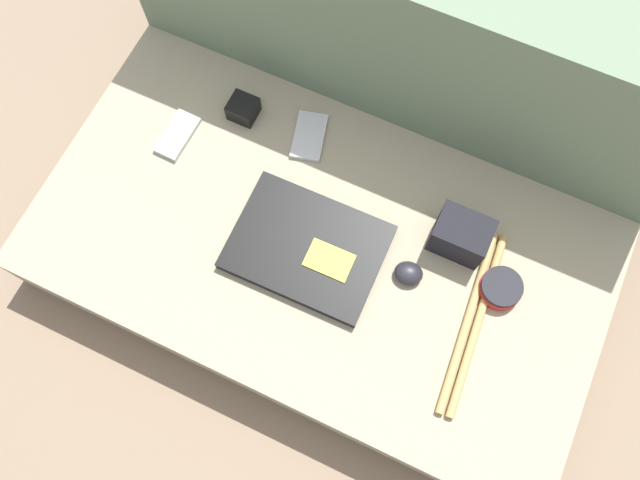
# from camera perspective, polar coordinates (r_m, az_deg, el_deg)

# --- Properties ---
(ground_plane) EXTENTS (8.00, 8.00, 0.00)m
(ground_plane) POSITION_cam_1_polar(r_m,az_deg,el_deg) (1.39, 0.00, -2.26)
(ground_plane) COLOR #7A6651
(couch_seat) EXTENTS (1.14, 0.62, 0.15)m
(couch_seat) POSITION_cam_1_polar(r_m,az_deg,el_deg) (1.32, 0.00, -1.33)
(couch_seat) COLOR gray
(couch_seat) RESTS_ON ground_plane
(couch_backrest) EXTENTS (1.14, 0.20, 0.53)m
(couch_backrest) POSITION_cam_1_polar(r_m,az_deg,el_deg) (1.33, 7.83, 16.76)
(couch_backrest) COLOR #60755B
(couch_backrest) RESTS_ON ground_plane
(laptop) EXTENTS (0.30, 0.22, 0.03)m
(laptop) POSITION_cam_1_polar(r_m,az_deg,el_deg) (1.23, -1.15, -0.66)
(laptop) COLOR black
(laptop) RESTS_ON couch_seat
(computer_mouse) EXTENTS (0.06, 0.06, 0.03)m
(computer_mouse) POSITION_cam_1_polar(r_m,az_deg,el_deg) (1.22, 8.10, -3.02)
(computer_mouse) COLOR black
(computer_mouse) RESTS_ON couch_seat
(speaker_puck) EXTENTS (0.08, 0.08, 0.03)m
(speaker_puck) POSITION_cam_1_polar(r_m,az_deg,el_deg) (1.25, 16.17, -4.24)
(speaker_puck) COLOR red
(speaker_puck) RESTS_ON couch_seat
(phone_silver) EXTENTS (0.09, 0.12, 0.01)m
(phone_silver) POSITION_cam_1_polar(r_m,az_deg,el_deg) (1.33, -0.99, 9.47)
(phone_silver) COLOR #B7B7BC
(phone_silver) RESTS_ON couch_seat
(phone_black) EXTENTS (0.06, 0.11, 0.01)m
(phone_black) POSITION_cam_1_polar(r_m,az_deg,el_deg) (1.37, -12.92, 9.32)
(phone_black) COLOR #B7B7BC
(phone_black) RESTS_ON couch_seat
(camera_pouch) EXTENTS (0.11, 0.08, 0.09)m
(camera_pouch) POSITION_cam_1_polar(r_m,az_deg,el_deg) (1.23, 12.76, 0.41)
(camera_pouch) COLOR black
(camera_pouch) RESTS_ON couch_seat
(charger_brick) EXTENTS (0.06, 0.06, 0.04)m
(charger_brick) POSITION_cam_1_polar(r_m,az_deg,el_deg) (1.36, -7.04, 11.83)
(charger_brick) COLOR black
(charger_brick) RESTS_ON couch_seat
(drumstick_pair) EXTENTS (0.06, 0.37, 0.02)m
(drumstick_pair) POSITION_cam_1_polar(r_m,az_deg,el_deg) (1.23, 13.80, -7.23)
(drumstick_pair) COLOR tan
(drumstick_pair) RESTS_ON couch_seat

